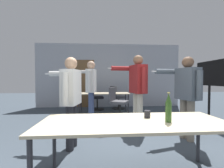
# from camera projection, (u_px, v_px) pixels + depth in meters

# --- Properties ---
(back_wall) EXTENTS (6.28, 0.12, 2.75)m
(back_wall) POSITION_uv_depth(u_px,v_px,m) (108.00, 76.00, 6.61)
(back_wall) COLOR #A3A8B2
(back_wall) RESTS_ON ground_plane
(conference_table_near) EXTENTS (2.19, 0.82, 0.72)m
(conference_table_near) POSITION_uv_depth(u_px,v_px,m) (134.00, 125.00, 1.77)
(conference_table_near) COLOR #C6B793
(conference_table_near) RESTS_ON ground_plane
(conference_table_far) EXTENTS (1.81, 0.67, 0.72)m
(conference_table_far) POSITION_uv_depth(u_px,v_px,m) (104.00, 95.00, 5.36)
(conference_table_far) COLOR #C6B793
(conference_table_far) RESTS_ON ground_plane
(tv_screen) EXTENTS (0.44, 1.02, 1.71)m
(tv_screen) POSITION_uv_depth(u_px,v_px,m) (210.00, 85.00, 4.04)
(tv_screen) COLOR black
(tv_screen) RESTS_ON ground_plane
(person_left_plaid) EXTENTS (0.92, 0.69, 1.80)m
(person_left_plaid) POSITION_uv_depth(u_px,v_px,m) (137.00, 85.00, 3.68)
(person_left_plaid) COLOR beige
(person_left_plaid) RESTS_ON ground_plane
(person_right_polo) EXTENTS (0.77, 0.69, 1.74)m
(person_right_polo) POSITION_uv_depth(u_px,v_px,m) (91.00, 85.00, 4.31)
(person_right_polo) COLOR #3D4C75
(person_right_polo) RESTS_ON ground_plane
(person_near_casual) EXTENTS (0.87, 0.65, 1.67)m
(person_near_casual) POSITION_uv_depth(u_px,v_px,m) (187.00, 90.00, 2.99)
(person_near_casual) COLOR slate
(person_near_casual) RESTS_ON ground_plane
(person_center_tall) EXTENTS (0.72, 0.70, 1.60)m
(person_center_tall) POSITION_uv_depth(u_px,v_px,m) (70.00, 94.00, 2.61)
(person_center_tall) COLOR #28282D
(person_center_tall) RESTS_ON ground_plane
(office_chair_side_rolled) EXTENTS (0.67, 0.64, 0.96)m
(office_chair_side_rolled) POSITION_uv_depth(u_px,v_px,m) (118.00, 103.00, 4.72)
(office_chair_side_rolled) COLOR black
(office_chair_side_rolled) RESTS_ON ground_plane
(office_chair_mid_tucked) EXTENTS (0.66, 0.63, 0.94)m
(office_chair_mid_tucked) POSITION_uv_depth(u_px,v_px,m) (117.00, 98.00, 6.09)
(office_chair_mid_tucked) COLOR black
(office_chair_mid_tucked) RESTS_ON ground_plane
(office_chair_far_left) EXTENTS (0.58, 0.52, 0.95)m
(office_chair_far_left) POSITION_uv_depth(u_px,v_px,m) (95.00, 98.00, 5.95)
(office_chair_far_left) COLOR black
(office_chair_far_left) RESTS_ON ground_plane
(beer_bottle) EXTENTS (0.07, 0.07, 0.34)m
(beer_bottle) POSITION_uv_depth(u_px,v_px,m) (168.00, 108.00, 1.71)
(beer_bottle) COLOR #2D511E
(beer_bottle) RESTS_ON conference_table_near
(drink_cup) EXTENTS (0.08, 0.08, 0.09)m
(drink_cup) POSITION_uv_depth(u_px,v_px,m) (147.00, 114.00, 1.91)
(drink_cup) COLOR #232328
(drink_cup) RESTS_ON conference_table_near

